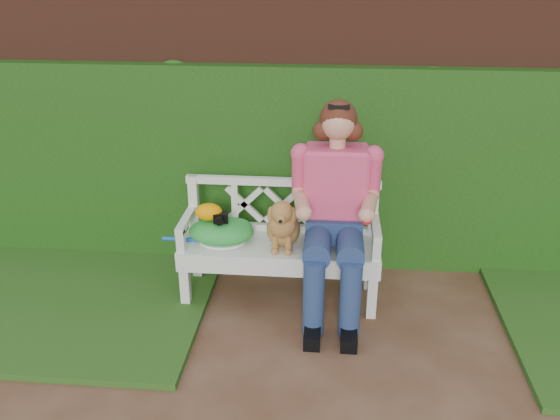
{
  "coord_description": "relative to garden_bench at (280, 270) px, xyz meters",
  "views": [
    {
      "loc": [
        -0.19,
        -2.95,
        2.5
      ],
      "look_at": [
        -0.56,
        1.06,
        0.75
      ],
      "focal_mm": 38.0,
      "sensor_mm": 36.0,
      "label": 1
    }
  ],
  "objects": [
    {
      "name": "dog",
      "position": [
        0.03,
        -0.06,
        0.44
      ],
      "size": [
        0.32,
        0.4,
        0.41
      ],
      "primitive_type": null,
      "rotation": [
        0.0,
        0.0,
        -0.15
      ],
      "color": "#A9763D",
      "rests_on": "garden_bench"
    },
    {
      "name": "ground",
      "position": [
        0.56,
        -1.06,
        -0.24
      ],
      "size": [
        60.0,
        60.0,
        0.0
      ],
      "primitive_type": "plane",
      "color": "#502C1A"
    },
    {
      "name": "baseball_glove",
      "position": [
        -0.54,
        -0.0,
        0.47
      ],
      "size": [
        0.24,
        0.2,
        0.13
      ],
      "primitive_type": "ellipsoid",
      "rotation": [
        0.0,
        0.0,
        0.24
      ],
      "color": "#F59100",
      "rests_on": "green_bag"
    },
    {
      "name": "garden_bench",
      "position": [
        0.0,
        0.0,
        0.0
      ],
      "size": [
        1.61,
        0.7,
        0.48
      ],
      "primitive_type": null,
      "rotation": [
        0.0,
        0.0,
        -0.06
      ],
      "color": "white",
      "rests_on": "ground"
    },
    {
      "name": "grass_left",
      "position": [
        -1.84,
        -0.16,
        -0.21
      ],
      "size": [
        2.6,
        2.0,
        0.05
      ],
      "primitive_type": "cube",
      "color": "#2B5D19",
      "rests_on": "ground"
    },
    {
      "name": "tennis_racket",
      "position": [
        -0.47,
        -0.04,
        0.26
      ],
      "size": [
        0.72,
        0.5,
        0.03
      ],
      "primitive_type": null,
      "rotation": [
        0.0,
        0.0,
        -0.37
      ],
      "color": "white",
      "rests_on": "garden_bench"
    },
    {
      "name": "brick_wall",
      "position": [
        0.56,
        0.84,
        0.86
      ],
      "size": [
        10.0,
        0.3,
        2.2
      ],
      "primitive_type": "cube",
      "color": "#592C1D",
      "rests_on": "ground"
    },
    {
      "name": "seated_woman",
      "position": [
        0.4,
        -0.02,
        0.58
      ],
      "size": [
        0.8,
        1.0,
        1.63
      ],
      "primitive_type": null,
      "rotation": [
        0.0,
        0.0,
        -0.12
      ],
      "color": "#F9416F",
      "rests_on": "ground"
    },
    {
      "name": "camera_item",
      "position": [
        -0.44,
        -0.03,
        0.44
      ],
      "size": [
        0.12,
        0.1,
        0.07
      ],
      "primitive_type": "cube",
      "rotation": [
        0.0,
        0.0,
        0.17
      ],
      "color": "black",
      "rests_on": "green_bag"
    },
    {
      "name": "ivy_hedge",
      "position": [
        0.56,
        0.62,
        0.61
      ],
      "size": [
        10.0,
        0.18,
        1.7
      ],
      "primitive_type": "cube",
      "color": "#265D15",
      "rests_on": "ground"
    },
    {
      "name": "green_bag",
      "position": [
        -0.45,
        -0.0,
        0.32
      ],
      "size": [
        0.55,
        0.46,
        0.17
      ],
      "primitive_type": null,
      "rotation": [
        0.0,
        0.0,
        -0.18
      ],
      "color": "#17681D",
      "rests_on": "garden_bench"
    }
  ]
}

